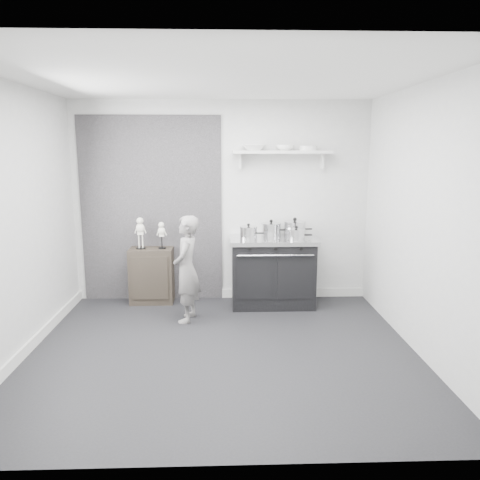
# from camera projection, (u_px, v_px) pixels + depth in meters

# --- Properties ---
(ground) EXTENTS (4.00, 4.00, 0.00)m
(ground) POSITION_uv_depth(u_px,v_px,m) (222.00, 351.00, 4.85)
(ground) COLOR black
(ground) RESTS_ON ground
(room_shell) EXTENTS (4.02, 3.62, 2.71)m
(room_shell) POSITION_uv_depth(u_px,v_px,m) (212.00, 191.00, 4.68)
(room_shell) COLOR #B8B8B5
(room_shell) RESTS_ON ground
(wall_shelf) EXTENTS (1.30, 0.26, 0.24)m
(wall_shelf) POSITION_uv_depth(u_px,v_px,m) (282.00, 153.00, 6.14)
(wall_shelf) COLOR silver
(wall_shelf) RESTS_ON room_shell
(stove) EXTENTS (1.14, 0.71, 0.91)m
(stove) POSITION_uv_depth(u_px,v_px,m) (272.00, 271.00, 6.23)
(stove) COLOR black
(stove) RESTS_ON ground
(side_cabinet) EXTENTS (0.58, 0.34, 0.75)m
(side_cabinet) POSITION_uv_depth(u_px,v_px,m) (152.00, 276.00, 6.33)
(side_cabinet) COLOR black
(side_cabinet) RESTS_ON ground
(child) EXTENTS (0.38, 0.51, 1.29)m
(child) POSITION_uv_depth(u_px,v_px,m) (187.00, 269.00, 5.59)
(child) COLOR slate
(child) RESTS_ON ground
(pot_front_left) EXTENTS (0.31, 0.22, 0.20)m
(pot_front_left) POSITION_uv_depth(u_px,v_px,m) (249.00, 233.00, 6.06)
(pot_front_left) COLOR silver
(pot_front_left) RESTS_ON stove
(pot_back_left) EXTENTS (0.35, 0.27, 0.22)m
(pot_back_left) POSITION_uv_depth(u_px,v_px,m) (271.00, 229.00, 6.27)
(pot_back_left) COLOR silver
(pot_back_left) RESTS_ON stove
(pot_back_right) EXTENTS (0.38, 0.30, 0.25)m
(pot_back_right) POSITION_uv_depth(u_px,v_px,m) (295.00, 228.00, 6.26)
(pot_back_right) COLOR silver
(pot_back_right) RESTS_ON stove
(pot_front_right) EXTENTS (0.32, 0.23, 0.19)m
(pot_front_right) POSITION_uv_depth(u_px,v_px,m) (296.00, 234.00, 5.98)
(pot_front_right) COLOR silver
(pot_front_right) RESTS_ON stove
(skeleton_full) EXTENTS (0.14, 0.09, 0.49)m
(skeleton_full) POSITION_uv_depth(u_px,v_px,m) (140.00, 231.00, 6.21)
(skeleton_full) COLOR silver
(skeleton_full) RESTS_ON side_cabinet
(skeleton_torso) EXTENTS (0.12, 0.07, 0.41)m
(skeleton_torso) POSITION_uv_depth(u_px,v_px,m) (162.00, 233.00, 6.22)
(skeleton_torso) COLOR silver
(skeleton_torso) RESTS_ON side_cabinet
(bowl_large) EXTENTS (0.31, 0.31, 0.08)m
(bowl_large) POSITION_uv_depth(u_px,v_px,m) (254.00, 148.00, 6.11)
(bowl_large) COLOR white
(bowl_large) RESTS_ON wall_shelf
(bowl_small) EXTENTS (0.23, 0.23, 0.07)m
(bowl_small) POSITION_uv_depth(u_px,v_px,m) (285.00, 148.00, 6.12)
(bowl_small) COLOR white
(bowl_small) RESTS_ON wall_shelf
(plate_stack) EXTENTS (0.24, 0.24, 0.06)m
(plate_stack) POSITION_uv_depth(u_px,v_px,m) (308.00, 148.00, 6.14)
(plate_stack) COLOR silver
(plate_stack) RESTS_ON wall_shelf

